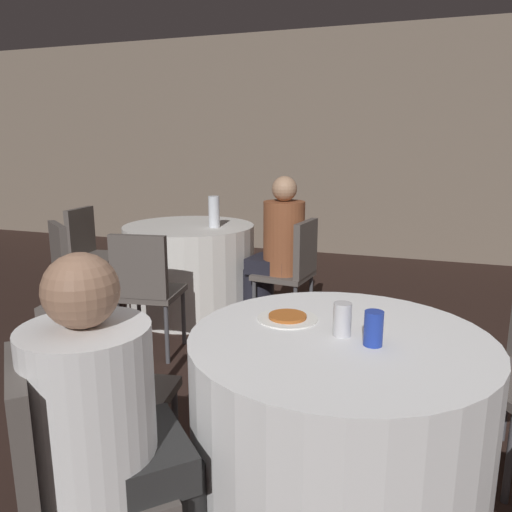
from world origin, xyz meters
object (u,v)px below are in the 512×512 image
object	(u,v)px
chair_near_southwest	(62,470)
person_white_shirt	(115,434)
soda_can_blue	(374,328)
chair_far_south	(145,283)
soda_can_silver	(342,319)
bottle_far	(214,212)
chair_far_east	(294,265)
pizza_plate_near	(288,317)
table_far	(190,269)
table_near	(337,431)
chair_near_west	(97,376)
chair_far_southwest	(73,268)
person_floral_shirt	(275,253)
chair_far_west	(90,247)

from	to	relation	value
chair_near_southwest	person_white_shirt	size ratio (longest dim) A/B	0.75
person_white_shirt	soda_can_blue	world-z (taller)	person_white_shirt
chair_far_south	soda_can_silver	distance (m)	1.85
person_white_shirt	soda_can_blue	xyz separation A→B (m)	(0.68, 0.53, 0.22)
soda_can_blue	bottle_far	xyz separation A→B (m)	(-1.50, 2.05, 0.07)
chair_near_southwest	chair_far_east	xyz separation A→B (m)	(0.00, 2.60, 0.00)
chair_far_south	soda_can_blue	xyz separation A→B (m)	(1.60, -1.13, 0.30)
chair_far_south	pizza_plate_near	bearing A→B (deg)	-46.48
chair_far_east	bottle_far	bearing A→B (deg)	89.41
table_far	pizza_plate_near	world-z (taller)	pizza_plate_near
table_near	person_white_shirt	world-z (taller)	person_white_shirt
chair_near_west	chair_far_south	world-z (taller)	same
chair_near_southwest	bottle_far	bearing A→B (deg)	149.29
soda_can_silver	chair_far_south	bearing A→B (deg)	144.06
chair_far_southwest	chair_far_south	bearing A→B (deg)	23.18
person_floral_shirt	chair_far_south	bearing A→B (deg)	149.75
table_far	chair_far_west	distance (m)	0.97
person_floral_shirt	soda_can_blue	distance (m)	2.20
person_floral_shirt	person_white_shirt	world-z (taller)	person_floral_shirt
person_white_shirt	table_near	bearing A→B (deg)	90.00
chair_far_east	person_floral_shirt	size ratio (longest dim) A/B	0.72
chair_near_southwest	pizza_plate_near	bearing A→B (deg)	105.38
table_near	chair_far_east	size ratio (longest dim) A/B	1.27
chair_far_west	person_white_shirt	bearing A→B (deg)	34.41
person_white_shirt	pizza_plate_near	xyz separation A→B (m)	(0.34, 0.69, 0.17)
chair_far_southwest	chair_far_south	xyz separation A→B (m)	(0.73, -0.19, 0.00)
person_floral_shirt	person_white_shirt	xyz separation A→B (m)	(0.26, -2.51, 0.00)
table_near	pizza_plate_near	distance (m)	0.46
person_floral_shirt	bottle_far	size ratio (longest dim) A/B	4.68
chair_far_southwest	soda_can_blue	bearing A→B (deg)	8.26
chair_near_southwest	chair_far_south	distance (m)	1.94
pizza_plate_near	bottle_far	bearing A→B (deg)	121.19
soda_can_blue	chair_near_west	bearing A→B (deg)	-174.08
bottle_far	table_far	bearing A→B (deg)	174.52
chair_far_southwest	chair_far_south	distance (m)	0.75
person_white_shirt	soda_can_blue	distance (m)	0.90
chair_far_south	person_white_shirt	world-z (taller)	person_white_shirt
chair_far_southwest	chair_far_west	size ratio (longest dim) A/B	1.00
soda_can_blue	bottle_far	bearing A→B (deg)	126.08
person_floral_shirt	pizza_plate_near	xyz separation A→B (m)	(0.60, -1.82, 0.17)
pizza_plate_near	table_far	bearing A→B (deg)	125.93
chair_near_southwest	chair_far_south	xyz separation A→B (m)	(-0.81, 1.77, 0.00)
table_far	person_white_shirt	xyz separation A→B (m)	(1.06, -2.61, 0.22)
person_floral_shirt	chair_near_west	bearing A→B (deg)	-175.99
chair_near_west	chair_far_east	xyz separation A→B (m)	(0.28, 2.07, 0.00)
table_far	chair_far_west	xyz separation A→B (m)	(-0.96, -0.07, 0.14)
chair_far_east	chair_far_west	size ratio (longest dim) A/B	1.00
table_far	chair_near_southwest	world-z (taller)	chair_near_southwest
chair_far_south	person_floral_shirt	bearing A→B (deg)	43.99
chair_far_east	chair_far_west	xyz separation A→B (m)	(-1.91, 0.05, 0.00)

